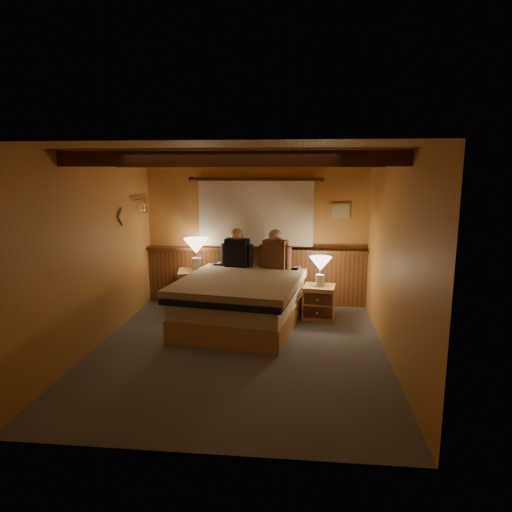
# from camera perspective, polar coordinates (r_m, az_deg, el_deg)

# --- Properties ---
(floor) EXTENTS (4.20, 4.20, 0.00)m
(floor) POSITION_cam_1_polar(r_m,az_deg,el_deg) (5.76, -2.16, -11.70)
(floor) COLOR slate
(floor) RESTS_ON ground
(ceiling) EXTENTS (4.20, 4.20, 0.00)m
(ceiling) POSITION_cam_1_polar(r_m,az_deg,el_deg) (5.33, -2.34, 12.89)
(ceiling) COLOR #BB7B46
(ceiling) RESTS_ON wall_back
(wall_back) EXTENTS (3.60, 0.00, 3.60)m
(wall_back) POSITION_cam_1_polar(r_m,az_deg,el_deg) (7.48, 0.02, 3.07)
(wall_back) COLOR #D28F4B
(wall_back) RESTS_ON floor
(wall_left) EXTENTS (0.00, 4.20, 4.20)m
(wall_left) POSITION_cam_1_polar(r_m,az_deg,el_deg) (5.94, -19.69, 0.43)
(wall_left) COLOR #D28F4B
(wall_left) RESTS_ON floor
(wall_right) EXTENTS (0.00, 4.20, 4.20)m
(wall_right) POSITION_cam_1_polar(r_m,az_deg,el_deg) (5.47, 16.78, -0.25)
(wall_right) COLOR #D28F4B
(wall_right) RESTS_ON floor
(wall_front) EXTENTS (3.60, 0.00, 3.60)m
(wall_front) POSITION_cam_1_polar(r_m,az_deg,el_deg) (3.41, -7.25, -6.39)
(wall_front) COLOR #D28F4B
(wall_front) RESTS_ON floor
(wainscot) EXTENTS (3.60, 0.23, 0.94)m
(wainscot) POSITION_cam_1_polar(r_m,az_deg,el_deg) (7.54, -0.03, -2.38)
(wainscot) COLOR brown
(wainscot) RESTS_ON wall_back
(curtain_window) EXTENTS (2.18, 0.09, 1.11)m
(curtain_window) POSITION_cam_1_polar(r_m,az_deg,el_deg) (7.37, -0.03, 5.47)
(curtain_window) COLOR #4B2512
(curtain_window) RESTS_ON wall_back
(ceiling_beams) EXTENTS (3.60, 1.65, 0.16)m
(ceiling_beams) POSITION_cam_1_polar(r_m,az_deg,el_deg) (5.48, -2.11, 11.90)
(ceiling_beams) COLOR #4B2512
(ceiling_beams) RESTS_ON ceiling
(coat_rail) EXTENTS (0.05, 0.55, 0.24)m
(coat_rail) POSITION_cam_1_polar(r_m,az_deg,el_deg) (7.30, -14.04, 6.26)
(coat_rail) COLOR silver
(coat_rail) RESTS_ON wall_left
(framed_print) EXTENTS (0.30, 0.04, 0.25)m
(framed_print) POSITION_cam_1_polar(r_m,az_deg,el_deg) (7.40, 10.51, 5.54)
(framed_print) COLOR tan
(framed_print) RESTS_ON wall_back
(bed) EXTENTS (1.87, 2.28, 0.70)m
(bed) POSITION_cam_1_polar(r_m,az_deg,el_deg) (6.55, -1.76, -5.52)
(bed) COLOR tan
(bed) RESTS_ON floor
(nightstand_left) EXTENTS (0.64, 0.59, 0.61)m
(nightstand_left) POSITION_cam_1_polar(r_m,az_deg,el_deg) (7.45, -7.50, -4.09)
(nightstand_left) COLOR tan
(nightstand_left) RESTS_ON floor
(nightstand_right) EXTENTS (0.50, 0.47, 0.50)m
(nightstand_right) POSITION_cam_1_polar(r_m,az_deg,el_deg) (6.91, 7.87, -5.73)
(nightstand_right) COLOR tan
(nightstand_right) RESTS_ON floor
(lamp_left) EXTENTS (0.39, 0.39, 0.51)m
(lamp_left) POSITION_cam_1_polar(r_m,az_deg,el_deg) (7.36, -7.49, 1.01)
(lamp_left) COLOR silver
(lamp_left) RESTS_ON nightstand_left
(lamp_right) EXTENTS (0.33, 0.33, 0.43)m
(lamp_right) POSITION_cam_1_polar(r_m,az_deg,el_deg) (6.80, 8.06, -1.19)
(lamp_right) COLOR silver
(lamp_right) RESTS_ON nightstand_right
(person_left) EXTENTS (0.51, 0.27, 0.63)m
(person_left) POSITION_cam_1_polar(r_m,az_deg,el_deg) (7.14, -2.39, 0.65)
(person_left) COLOR black
(person_left) RESTS_ON bed
(person_right) EXTENTS (0.50, 0.29, 0.63)m
(person_right) POSITION_cam_1_polar(r_m,az_deg,el_deg) (7.02, 2.43, 0.48)
(person_right) COLOR #503020
(person_right) RESTS_ON bed
(duffel_bag) EXTENTS (0.54, 0.40, 0.35)m
(duffel_bag) POSITION_cam_1_polar(r_m,az_deg,el_deg) (7.12, -7.37, -6.07)
(duffel_bag) COLOR black
(duffel_bag) RESTS_ON floor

